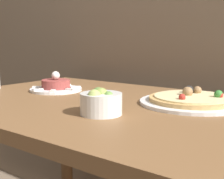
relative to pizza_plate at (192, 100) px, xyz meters
The scene contains 4 objects.
dining_table 0.26m from the pizza_plate, 144.44° to the right, with size 1.28×0.78×0.78m.
pizza_plate is the anchor object (origin of this frame).
tartare_plate 0.54m from the pizza_plate, behind, with size 0.20×0.20×0.08m.
small_bowl 0.32m from the pizza_plate, 116.72° to the right, with size 0.11×0.11×0.07m.
Camera 1 is at (0.57, -0.39, 0.98)m, focal length 50.00 mm.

